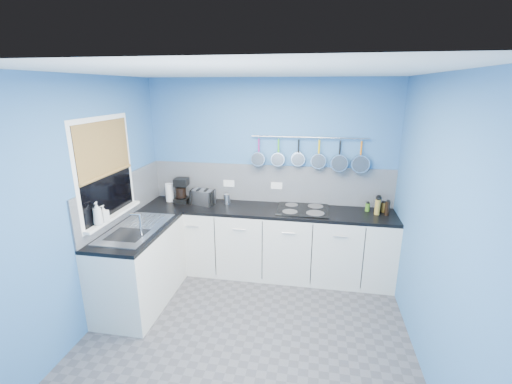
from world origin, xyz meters
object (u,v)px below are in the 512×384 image
(toaster, at_px, (203,197))
(hob, at_px, (303,209))
(canister, at_px, (227,199))
(coffee_maker, at_px, (181,190))
(soap_bottle_b, at_px, (104,213))
(soap_bottle_a, at_px, (97,214))
(paper_towel, at_px, (170,192))

(toaster, relative_size, hob, 0.46)
(toaster, height_order, canister, toaster)
(coffee_maker, bearing_deg, soap_bottle_b, -111.94)
(soap_bottle_a, distance_m, toaster, 1.42)
(hob, bearing_deg, paper_towel, 178.67)
(coffee_maker, bearing_deg, canister, 2.54)
(paper_towel, bearing_deg, soap_bottle_a, -99.17)
(soap_bottle_b, bearing_deg, soap_bottle_a, -90.00)
(paper_towel, relative_size, coffee_maker, 0.75)
(paper_towel, xyz_separation_m, toaster, (0.48, -0.04, -0.03))
(toaster, bearing_deg, soap_bottle_a, -100.83)
(soap_bottle_b, relative_size, hob, 0.27)
(toaster, height_order, hob, toaster)
(canister, bearing_deg, soap_bottle_b, -128.81)
(soap_bottle_b, bearing_deg, canister, 51.19)
(soap_bottle_b, xyz_separation_m, coffee_maker, (0.38, 1.16, -0.07))
(coffee_maker, height_order, toaster, coffee_maker)
(paper_towel, xyz_separation_m, canister, (0.78, 0.05, -0.06))
(soap_bottle_a, relative_size, paper_towel, 0.99)
(soap_bottle_b, bearing_deg, hob, 29.52)
(paper_towel, bearing_deg, coffee_maker, -4.51)
(soap_bottle_b, relative_size, paper_towel, 0.71)
(paper_towel, height_order, coffee_maker, coffee_maker)
(toaster, bearing_deg, coffee_maker, -166.41)
(canister, height_order, hob, canister)
(paper_towel, relative_size, toaster, 0.82)
(canister, bearing_deg, coffee_maker, -173.71)
(soap_bottle_b, distance_m, hob, 2.31)
(soap_bottle_a, xyz_separation_m, paper_towel, (0.21, 1.27, -0.15))
(coffee_maker, bearing_deg, hob, -4.74)
(toaster, bearing_deg, paper_towel, -166.41)
(soap_bottle_a, height_order, coffee_maker, soap_bottle_a)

